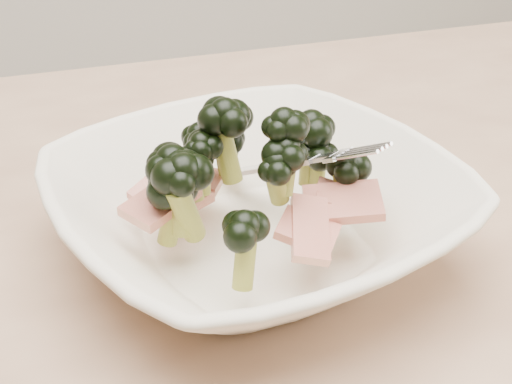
# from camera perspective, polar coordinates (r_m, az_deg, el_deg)

# --- Properties ---
(dining_table) EXTENTS (1.20, 0.80, 0.75)m
(dining_table) POSITION_cam_1_polar(r_m,az_deg,el_deg) (0.58, -6.21, -13.02)
(dining_table) COLOR tan
(dining_table) RESTS_ON ground
(broccoli_dish) EXTENTS (0.34, 0.34, 0.12)m
(broccoli_dish) POSITION_cam_1_polar(r_m,az_deg,el_deg) (0.50, -0.21, -1.10)
(broccoli_dish) COLOR #EDE1C9
(broccoli_dish) RESTS_ON dining_table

